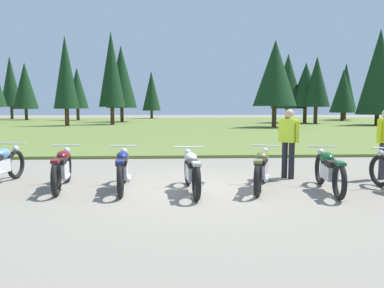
{
  "coord_description": "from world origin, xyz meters",
  "views": [
    {
      "loc": [
        -0.43,
        -7.67,
        1.73
      ],
      "look_at": [
        0.0,
        0.6,
        0.9
      ],
      "focal_mm": 34.91,
      "sensor_mm": 36.0,
      "label": 1
    }
  ],
  "objects": [
    {
      "name": "ground_plane",
      "position": [
        0.0,
        0.0,
        0.0
      ],
      "size": [
        140.0,
        140.0,
        0.0
      ],
      "primitive_type": "plane",
      "color": "gray"
    },
    {
      "name": "grass_moorland",
      "position": [
        0.0,
        26.71,
        0.05
      ],
      "size": [
        80.0,
        44.0,
        0.1
      ],
      "primitive_type": "cube",
      "color": "#5B7033",
      "rests_on": "ground"
    },
    {
      "name": "forest_treeline",
      "position": [
        2.02,
        31.8,
        4.4
      ],
      "size": [
        45.87,
        26.29,
        8.5
      ],
      "color": "#47331E",
      "rests_on": "ground"
    },
    {
      "name": "motorcycle_maroon",
      "position": [
        -2.77,
        0.26,
        0.44
      ],
      "size": [
        0.63,
        2.1,
        0.88
      ],
      "color": "black",
      "rests_on": "ground"
    },
    {
      "name": "motorcycle_navy",
      "position": [
        -1.48,
        0.07,
        0.44
      ],
      "size": [
        0.62,
        2.1,
        0.88
      ],
      "color": "black",
      "rests_on": "ground"
    },
    {
      "name": "motorcycle_silver",
      "position": [
        -0.05,
        -0.22,
        0.44
      ],
      "size": [
        0.62,
        2.1,
        0.88
      ],
      "color": "black",
      "rests_on": "ground"
    },
    {
      "name": "motorcycle_olive",
      "position": [
        1.43,
        -0.02,
        0.44
      ],
      "size": [
        0.89,
        2.02,
        0.88
      ],
      "color": "black",
      "rests_on": "ground"
    },
    {
      "name": "motorcycle_british_green",
      "position": [
        2.75,
        -0.32,
        0.44
      ],
      "size": [
        0.62,
        2.09,
        0.88
      ],
      "color": "black",
      "rests_on": "ground"
    },
    {
      "name": "rider_near_row_end",
      "position": [
        2.35,
        1.1,
        0.95
      ],
      "size": [
        0.42,
        0.42,
        1.67
      ],
      "color": "black",
      "rests_on": "ground"
    }
  ]
}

